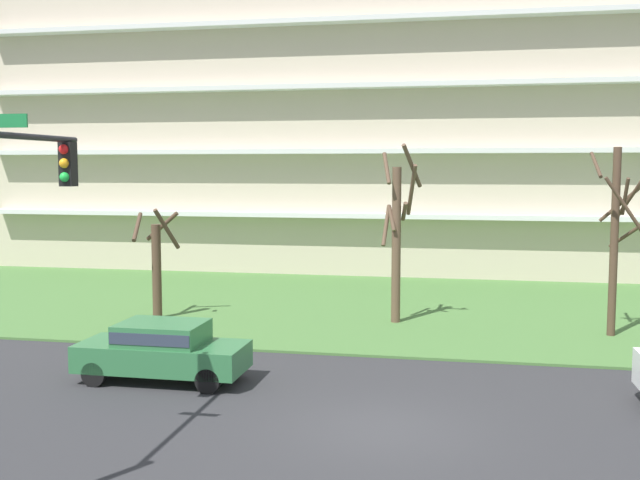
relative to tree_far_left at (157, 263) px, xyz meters
The scene contains 7 objects.
ground 13.87m from the tree_far_left, 46.33° to the right, with size 160.00×160.00×0.00m, color #2D2D30.
grass_lawn_strip 10.52m from the tree_far_left, 23.37° to the left, with size 80.00×16.00×0.08m, color #477238.
apartment_building 21.23m from the tree_far_left, 62.37° to the left, with size 49.82×12.93×16.05m.
tree_far_left is the anchor object (origin of this frame).
tree_left 8.83m from the tree_far_left, ahead, with size 1.45×1.62×6.43m.
tree_center 15.99m from the tree_far_left, ahead, with size 2.11×2.19×6.27m.
sedan_green_near_left 8.23m from the tree_far_left, 65.63° to the right, with size 4.41×1.82×1.57m.
Camera 1 is at (1.71, -15.62, 5.61)m, focal length 42.10 mm.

